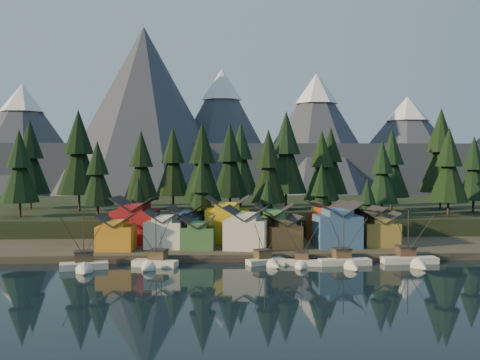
{
  "coord_description": "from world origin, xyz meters",
  "views": [
    {
      "loc": [
        -8.21,
        -96.65,
        21.2
      ],
      "look_at": [
        -2.54,
        30.0,
        16.78
      ],
      "focal_mm": 40.0,
      "sensor_mm": 36.0,
      "label": 1
    }
  ],
  "objects_px": {
    "boat_5": "(347,255)",
    "boat_4": "(301,257)",
    "boat_1": "(153,256)",
    "house_front_0": "(116,231)",
    "house_back_1": "(185,223)",
    "house_front_1": "(165,228)",
    "boat_0": "(84,257)",
    "boat_3": "(268,255)",
    "house_back_0": "(135,219)",
    "boat_6": "(412,254)"
  },
  "relations": [
    {
      "from": "house_front_0",
      "to": "house_back_0",
      "type": "relative_size",
      "value": 0.73
    },
    {
      "from": "boat_4",
      "to": "house_back_1",
      "type": "relative_size",
      "value": 1.06
    },
    {
      "from": "boat_0",
      "to": "house_front_1",
      "type": "distance_m",
      "value": 22.67
    },
    {
      "from": "house_back_0",
      "to": "boat_0",
      "type": "bearing_deg",
      "value": -97.37
    },
    {
      "from": "boat_3",
      "to": "house_back_0",
      "type": "relative_size",
      "value": 0.94
    },
    {
      "from": "boat_5",
      "to": "house_front_0",
      "type": "xyz_separation_m",
      "value": [
        -48.62,
        12.76,
        3.49
      ]
    },
    {
      "from": "boat_5",
      "to": "house_back_0",
      "type": "height_order",
      "value": "house_back_0"
    },
    {
      "from": "boat_1",
      "to": "boat_6",
      "type": "xyz_separation_m",
      "value": [
        52.89,
        0.75,
        -0.18
      ]
    },
    {
      "from": "boat_0",
      "to": "boat_4",
      "type": "relative_size",
      "value": 1.29
    },
    {
      "from": "boat_5",
      "to": "house_back_1",
      "type": "bearing_deg",
      "value": 140.91
    },
    {
      "from": "boat_1",
      "to": "boat_5",
      "type": "xyz_separation_m",
      "value": [
        39.02,
        -0.29,
        -0.23
      ]
    },
    {
      "from": "boat_6",
      "to": "house_front_1",
      "type": "xyz_separation_m",
      "value": [
        -52.01,
        14.6,
        3.82
      ]
    },
    {
      "from": "boat_1",
      "to": "house_front_1",
      "type": "xyz_separation_m",
      "value": [
        0.88,
        15.35,
        3.64
      ]
    },
    {
      "from": "boat_1",
      "to": "house_front_0",
      "type": "bearing_deg",
      "value": 142.21
    },
    {
      "from": "house_back_0",
      "to": "boat_4",
      "type": "bearing_deg",
      "value": -25.21
    },
    {
      "from": "house_back_1",
      "to": "house_front_1",
      "type": "bearing_deg",
      "value": -108.95
    },
    {
      "from": "boat_3",
      "to": "house_back_0",
      "type": "xyz_separation_m",
      "value": [
        -30.08,
        21.46,
        5.21
      ]
    },
    {
      "from": "boat_1",
      "to": "boat_5",
      "type": "bearing_deg",
      "value": 14.22
    },
    {
      "from": "house_front_0",
      "to": "house_front_1",
      "type": "xyz_separation_m",
      "value": [
        10.48,
        2.87,
        0.38
      ]
    },
    {
      "from": "boat_5",
      "to": "boat_4",
      "type": "bearing_deg",
      "value": 173.06
    },
    {
      "from": "boat_4",
      "to": "house_back_1",
      "type": "bearing_deg",
      "value": 147.72
    },
    {
      "from": "boat_4",
      "to": "house_back_1",
      "type": "xyz_separation_m",
      "value": [
        -24.77,
        22.85,
        4.3
      ]
    },
    {
      "from": "boat_5",
      "to": "house_front_0",
      "type": "distance_m",
      "value": 50.39
    },
    {
      "from": "boat_4",
      "to": "house_front_1",
      "type": "distance_m",
      "value": 33.03
    },
    {
      "from": "boat_1",
      "to": "house_back_1",
      "type": "height_order",
      "value": "boat_1"
    },
    {
      "from": "boat_1",
      "to": "boat_0",
      "type": "bearing_deg",
      "value": -156.22
    },
    {
      "from": "house_front_1",
      "to": "house_back_1",
      "type": "height_order",
      "value": "house_back_1"
    },
    {
      "from": "boat_3",
      "to": "boat_5",
      "type": "height_order",
      "value": "boat_5"
    },
    {
      "from": "boat_5",
      "to": "boat_6",
      "type": "distance_m",
      "value": 13.91
    },
    {
      "from": "boat_0",
      "to": "boat_4",
      "type": "bearing_deg",
      "value": -11.56
    },
    {
      "from": "boat_1",
      "to": "house_front_0",
      "type": "height_order",
      "value": "boat_1"
    },
    {
      "from": "house_front_1",
      "to": "boat_5",
      "type": "bearing_deg",
      "value": -16.42
    },
    {
      "from": "boat_0",
      "to": "boat_4",
      "type": "distance_m",
      "value": 43.07
    },
    {
      "from": "boat_1",
      "to": "house_back_0",
      "type": "height_order",
      "value": "house_back_0"
    },
    {
      "from": "boat_0",
      "to": "house_back_0",
      "type": "bearing_deg",
      "value": 61.59
    },
    {
      "from": "boat_4",
      "to": "boat_5",
      "type": "bearing_deg",
      "value": 8.19
    },
    {
      "from": "house_front_0",
      "to": "house_back_1",
      "type": "xyz_separation_m",
      "value": [
        14.69,
        10.45,
        0.49
      ]
    },
    {
      "from": "boat_0",
      "to": "boat_3",
      "type": "bearing_deg",
      "value": -8.9
    },
    {
      "from": "boat_4",
      "to": "house_front_1",
      "type": "relative_size",
      "value": 1.08
    },
    {
      "from": "boat_1",
      "to": "boat_3",
      "type": "bearing_deg",
      "value": 18.15
    },
    {
      "from": "boat_0",
      "to": "boat_1",
      "type": "bearing_deg",
      "value": -5.33
    },
    {
      "from": "boat_5",
      "to": "boat_1",
      "type": "bearing_deg",
      "value": 174.86
    },
    {
      "from": "boat_0",
      "to": "house_back_1",
      "type": "xyz_separation_m",
      "value": [
        18.24,
        25.04,
        3.58
      ]
    },
    {
      "from": "boat_3",
      "to": "house_front_0",
      "type": "relative_size",
      "value": 1.28
    },
    {
      "from": "house_front_0",
      "to": "house_front_1",
      "type": "distance_m",
      "value": 10.87
    },
    {
      "from": "boat_4",
      "to": "house_back_1",
      "type": "height_order",
      "value": "house_back_1"
    },
    {
      "from": "house_back_1",
      "to": "boat_1",
      "type": "bearing_deg",
      "value": -92.42
    },
    {
      "from": "boat_4",
      "to": "boat_6",
      "type": "relative_size",
      "value": 0.76
    },
    {
      "from": "boat_1",
      "to": "house_back_1",
      "type": "xyz_separation_m",
      "value": [
        5.09,
        22.92,
        3.76
      ]
    },
    {
      "from": "boat_1",
      "to": "house_front_1",
      "type": "height_order",
      "value": "boat_1"
    }
  ]
}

